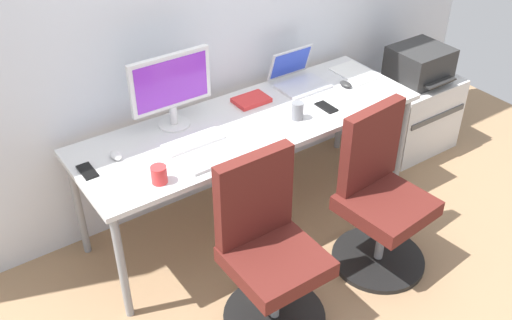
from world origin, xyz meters
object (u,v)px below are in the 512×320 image
Objects in this scene: office_chair_right at (379,198)px; coffee_mug at (159,175)px; desktop_monitor at (171,86)px; open_laptop at (298,77)px; side_cabinet at (411,113)px; printer at (420,64)px; office_chair_left at (268,253)px.

office_chair_right is 1.23m from coffee_mug.
desktop_monitor is 0.91m from open_laptop.
side_cabinet is at bearing 6.73° from coffee_mug.
office_chair_right is at bearing -97.22° from open_laptop.
printer is 1.86m from desktop_monitor.
printer is at bearing 21.51° from office_chair_left.
printer is at bearing 34.13° from office_chair_right.
open_laptop reaches higher than printer.
side_cabinet is 1.97m from desktop_monitor.
office_chair_right is 1.96× the size of desktop_monitor.
desktop_monitor is 1.55× the size of open_laptop.
coffee_mug is at bearing -160.24° from open_laptop.
office_chair_right is at bearing -145.84° from side_cabinet.
office_chair_left reaches higher than open_laptop.
side_cabinet is (1.06, 0.72, -0.15)m from office_chair_right.
office_chair_left is at bearing -158.49° from printer.
side_cabinet is (1.82, 0.72, -0.15)m from office_chair_left.
coffee_mug is at bearing -173.29° from printer.
office_chair_right is 10.22× the size of coffee_mug.
desktop_monitor is at bearing 90.69° from office_chair_left.
side_cabinet is at bearing 21.54° from office_chair_left.
office_chair_left is 1.58× the size of side_cabinet.
office_chair_right reaches higher than side_cabinet.
desktop_monitor is at bearing 53.98° from coffee_mug.
desktop_monitor reaches higher than side_cabinet.
desktop_monitor is (-1.83, 0.19, 0.30)m from printer.
office_chair_right is at bearing -145.87° from printer.
printer is 4.35× the size of coffee_mug.
printer is at bearing -10.76° from open_laptop.
open_laptop is 3.37× the size of coffee_mug.
office_chair_left is 1.97m from printer.
office_chair_right reaches higher than open_laptop.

